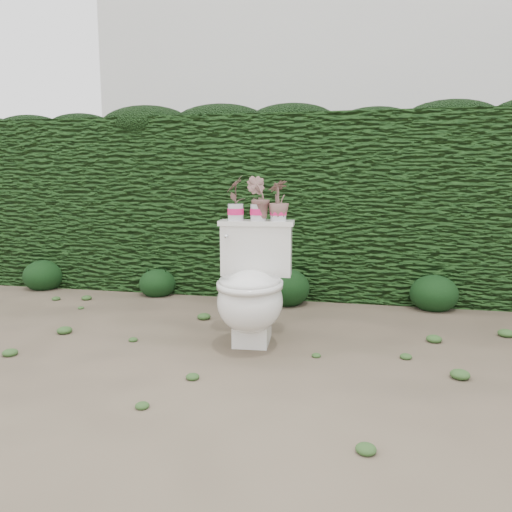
% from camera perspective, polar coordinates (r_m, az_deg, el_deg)
% --- Properties ---
extents(ground, '(60.00, 60.00, 0.00)m').
position_cam_1_polar(ground, '(3.36, -0.19, -9.43)').
color(ground, '#786852').
rests_on(ground, ground).
extents(hedge, '(8.00, 1.00, 1.60)m').
position_cam_1_polar(hedge, '(4.77, 4.01, 5.76)').
color(hedge, '#244E1A').
rests_on(hedge, ground).
extents(house_wall, '(8.00, 3.50, 4.00)m').
position_cam_1_polar(house_wall, '(9.17, 12.10, 14.54)').
color(house_wall, silver).
rests_on(house_wall, ground).
extents(toilet, '(0.51, 0.71, 0.78)m').
position_cam_1_polar(toilet, '(3.18, -0.48, -3.85)').
color(toilet, white).
rests_on(toilet, ground).
extents(potted_plant_left, '(0.11, 0.15, 0.29)m').
position_cam_1_polar(potted_plant_left, '(3.36, -2.35, 6.54)').
color(potted_plant_left, '#1F6621').
rests_on(potted_plant_left, toilet).
extents(potted_plant_center, '(0.17, 0.14, 0.28)m').
position_cam_1_polar(potted_plant_center, '(3.34, 0.26, 6.49)').
color(potted_plant_center, '#1F6621').
rests_on(potted_plant_center, toilet).
extents(potted_plant_right, '(0.19, 0.19, 0.25)m').
position_cam_1_polar(potted_plant_right, '(3.33, 2.57, 6.21)').
color(potted_plant_right, '#1F6621').
rests_on(potted_plant_right, toilet).
extents(liriope_clump_0, '(0.38, 0.38, 0.31)m').
position_cam_1_polar(liriope_clump_0, '(5.25, -23.12, -1.77)').
color(liriope_clump_0, '#143412').
rests_on(liriope_clump_0, ground).
extents(liriope_clump_1, '(0.33, 0.33, 0.27)m').
position_cam_1_polar(liriope_clump_1, '(4.65, -11.20, -2.76)').
color(liriope_clump_1, '#143412').
rests_on(liriope_clump_1, ground).
extents(liriope_clump_2, '(0.41, 0.41, 0.33)m').
position_cam_1_polar(liriope_clump_2, '(4.24, 3.38, -3.27)').
color(liriope_clump_2, '#143412').
rests_on(liriope_clump_2, ground).
extents(liriope_clump_3, '(0.39, 0.39, 0.31)m').
position_cam_1_polar(liriope_clump_3, '(4.32, 19.68, -3.70)').
color(liriope_clump_3, '#143412').
rests_on(liriope_clump_3, ground).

